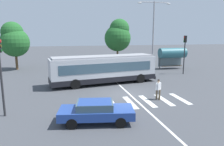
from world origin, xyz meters
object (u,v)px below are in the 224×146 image
at_px(foreground_sedan, 96,111).
at_px(twin_arm_street_lamp, 153,30).
at_px(city_transit_bus, 104,69).
at_px(parked_car_charcoal, 107,64).
at_px(traffic_light_far_corner, 185,49).
at_px(traffic_light_near_corner, 0,65).
at_px(parked_car_red, 125,64).
at_px(background_tree_right, 118,35).
at_px(parked_car_white, 89,65).
at_px(pedestrian_crossing_street, 158,88).
at_px(background_tree_left, 14,40).
at_px(bus_stop_shelter, 172,53).

distance_m(foreground_sedan, twin_arm_street_lamp, 19.32).
xyz_separation_m(city_transit_bus, foreground_sedan, (-2.40, -9.98, -0.82)).
xyz_separation_m(parked_car_charcoal, traffic_light_far_corner, (9.35, -6.36, 2.66)).
height_order(parked_car_charcoal, traffic_light_near_corner, traffic_light_near_corner).
relative_size(city_transit_bus, traffic_light_far_corner, 2.31).
xyz_separation_m(foreground_sedan, traffic_light_near_corner, (-5.75, 2.39, 2.63)).
distance_m(foreground_sedan, traffic_light_far_corner, 19.29).
distance_m(parked_car_red, twin_arm_street_lamp, 6.96).
xyz_separation_m(twin_arm_street_lamp, background_tree_right, (-2.39, 10.19, -0.84)).
height_order(parked_car_white, traffic_light_near_corner, traffic_light_near_corner).
height_order(parked_car_white, twin_arm_street_lamp, twin_arm_street_lamp).
height_order(twin_arm_street_lamp, background_tree_right, twin_arm_street_lamp).
bearing_deg(background_tree_right, traffic_light_near_corner, -120.67).
relative_size(pedestrian_crossing_street, background_tree_left, 0.24).
distance_m(parked_car_white, traffic_light_far_corner, 13.80).
bearing_deg(pedestrian_crossing_street, traffic_light_far_corner, 49.50).
distance_m(parked_car_white, traffic_light_near_corner, 18.28).
relative_size(parked_car_white, parked_car_red, 1.01).
distance_m(parked_car_white, background_tree_left, 11.76).
relative_size(parked_car_white, parked_car_charcoal, 1.01).
distance_m(parked_car_white, bus_stop_shelter, 13.03).
bearing_deg(traffic_light_near_corner, background_tree_right, 59.33).
distance_m(city_transit_bus, bus_stop_shelter, 14.21).
height_order(bus_stop_shelter, background_tree_left, background_tree_left).
bearing_deg(city_transit_bus, traffic_light_far_corner, 14.85).
xyz_separation_m(foreground_sedan, background_tree_right, (8.03, 25.62, 4.34)).
bearing_deg(twin_arm_street_lamp, city_transit_bus, -145.84).
xyz_separation_m(traffic_light_near_corner, twin_arm_street_lamp, (16.16, 13.04, 2.55)).
bearing_deg(parked_car_red, background_tree_right, 84.54).
relative_size(traffic_light_far_corner, bus_stop_shelter, 1.21).
xyz_separation_m(pedestrian_crossing_street, parked_car_red, (1.71, 15.59, -0.20)).
bearing_deg(background_tree_right, twin_arm_street_lamp, -76.82).
relative_size(twin_arm_street_lamp, background_tree_left, 1.36).
bearing_deg(parked_car_charcoal, parked_car_red, -9.57).
bearing_deg(bus_stop_shelter, parked_car_red, 166.93).
xyz_separation_m(city_transit_bus, bus_stop_shelter, (12.16, 7.30, 0.83)).
bearing_deg(city_transit_bus, foreground_sedan, -103.49).
height_order(pedestrian_crossing_street, traffic_light_near_corner, traffic_light_near_corner).
height_order(foreground_sedan, parked_car_charcoal, same).
distance_m(traffic_light_far_corner, background_tree_right, 14.00).
distance_m(parked_car_red, traffic_light_near_corner, 21.30).
relative_size(bus_stop_shelter, background_tree_left, 0.60).
distance_m(parked_car_charcoal, bus_stop_shelter, 10.30).
height_order(city_transit_bus, traffic_light_far_corner, traffic_light_far_corner).
relative_size(city_transit_bus, parked_car_white, 2.58).
bearing_deg(foreground_sedan, traffic_light_near_corner, 157.44).
height_order(background_tree_left, background_tree_right, background_tree_right).
height_order(parked_car_white, background_tree_left, background_tree_left).
relative_size(parked_car_red, background_tree_left, 0.64).
relative_size(parked_car_charcoal, traffic_light_far_corner, 0.89).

